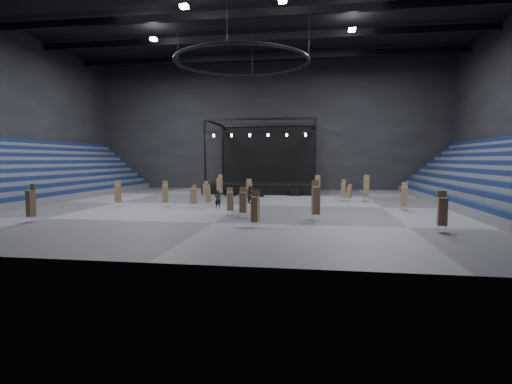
# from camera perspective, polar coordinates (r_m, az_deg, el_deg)

# --- Properties ---
(floor) EXTENTS (50.00, 50.00, 0.00)m
(floor) POSITION_cam_1_polar(r_m,az_deg,el_deg) (37.06, -1.99, -1.88)
(floor) COLOR #515153
(floor) RESTS_ON ground
(ceiling) EXTENTS (50.00, 42.00, 0.20)m
(ceiling) POSITION_cam_1_polar(r_m,az_deg,el_deg) (39.32, -2.07, 25.18)
(ceiling) COLOR black
(ceiling) RESTS_ON wall_back
(wall_back) EXTENTS (50.00, 0.20, 18.00)m
(wall_back) POSITION_cam_1_polar(r_m,az_deg,el_deg) (57.79, 1.85, 9.40)
(wall_back) COLOR black
(wall_back) RESTS_ON ground
(wall_front) EXTENTS (50.00, 0.20, 18.00)m
(wall_front) POSITION_cam_1_polar(r_m,az_deg,el_deg) (17.30, -15.80, 20.52)
(wall_front) COLOR black
(wall_front) RESTS_ON ground
(bleachers_left) EXTENTS (7.20, 40.00, 6.40)m
(bleachers_left) POSITION_cam_1_polar(r_m,az_deg,el_deg) (46.88, -30.75, 0.96)
(bleachers_left) COLOR #505052
(bleachers_left) RESTS_ON floor
(bleachers_right) EXTENTS (7.20, 40.00, 6.40)m
(bleachers_right) POSITION_cam_1_polar(r_m,az_deg,el_deg) (39.73, 32.58, 0.33)
(bleachers_right) COLOR #505052
(bleachers_right) RESTS_ON floor
(stage) EXTENTS (14.00, 10.00, 9.20)m
(stage) POSITION_cam_1_polar(r_m,az_deg,el_deg) (52.94, 1.23, 1.66)
(stage) COLOR black
(stage) RESTS_ON floor
(truss_ring) EXTENTS (12.30, 12.30, 5.15)m
(truss_ring) POSITION_cam_1_polar(r_m,az_deg,el_deg) (37.86, -2.05, 18.07)
(truss_ring) COLOR black
(truss_ring) RESTS_ON ceiling
(roof_girders) EXTENTS (49.00, 30.35, 0.70)m
(roof_girders) POSITION_cam_1_polar(r_m,az_deg,el_deg) (39.04, -2.07, 24.08)
(roof_girders) COLOR black
(roof_girders) RESTS_ON ceiling
(floodlights) EXTENTS (28.60, 16.60, 0.25)m
(floodlights) POSITION_cam_1_polar(r_m,az_deg,el_deg) (35.15, -3.39, 25.27)
(floodlights) COLOR white
(floodlights) RESTS_ON roof_girders
(flight_case_left) EXTENTS (1.39, 0.83, 0.88)m
(flight_case_left) POSITION_cam_1_polar(r_m,az_deg,el_deg) (46.53, -3.63, -0.01)
(flight_case_left) COLOR black
(flight_case_left) RESTS_ON floor
(flight_case_mid) EXTENTS (1.51, 1.13, 0.90)m
(flight_case_mid) POSITION_cam_1_polar(r_m,az_deg,el_deg) (45.22, 0.21, -0.12)
(flight_case_mid) COLOR black
(flight_case_mid) RESTS_ON floor
(flight_case_right) EXTENTS (1.27, 0.70, 0.82)m
(flight_case_right) POSITION_cam_1_polar(r_m,az_deg,el_deg) (46.61, 5.57, -0.05)
(flight_case_right) COLOR black
(flight_case_right) RESTS_ON floor
(chair_stack_0) EXTENTS (0.57, 0.57, 2.00)m
(chair_stack_0) POSITION_cam_1_polar(r_m,az_deg,el_deg) (35.38, -8.93, -0.51)
(chair_stack_0) COLOR silver
(chair_stack_0) RESTS_ON floor
(chair_stack_1) EXTENTS (0.55, 0.55, 1.99)m
(chair_stack_1) POSITION_cam_1_polar(r_m,az_deg,el_deg) (36.70, -6.87, -0.33)
(chair_stack_1) COLOR silver
(chair_stack_1) RESTS_ON floor
(chair_stack_2) EXTENTS (0.57, 0.57, 2.35)m
(chair_stack_2) POSITION_cam_1_polar(r_m,az_deg,el_deg) (35.17, 20.43, -0.50)
(chair_stack_2) COLOR silver
(chair_stack_2) RESTS_ON floor
(chair_stack_3) EXTENTS (0.57, 0.57, 2.25)m
(chair_stack_3) POSITION_cam_1_polar(r_m,az_deg,el_deg) (28.68, -1.88, -1.40)
(chair_stack_3) COLOR silver
(chair_stack_3) RESTS_ON floor
(chair_stack_4) EXTENTS (0.60, 0.60, 2.12)m
(chair_stack_4) POSITION_cam_1_polar(r_m,az_deg,el_deg) (30.13, -3.73, -1.25)
(chair_stack_4) COLOR silver
(chair_stack_4) RESTS_ON floor
(chair_stack_5) EXTENTS (0.60, 0.60, 2.68)m
(chair_stack_5) POSITION_cam_1_polar(r_m,az_deg,el_deg) (41.25, 15.49, 0.57)
(chair_stack_5) COLOR silver
(chair_stack_5) RESTS_ON floor
(chair_stack_6) EXTENTS (0.49, 0.49, 2.21)m
(chair_stack_6) POSITION_cam_1_polar(r_m,az_deg,el_deg) (41.61, 12.39, 0.31)
(chair_stack_6) COLOR silver
(chair_stack_6) RESTS_ON floor
(chair_stack_7) EXTENTS (0.61, 0.61, 2.52)m
(chair_stack_7) POSITION_cam_1_polar(r_m,az_deg,el_deg) (45.62, -5.22, 1.01)
(chair_stack_7) COLOR silver
(chair_stack_7) RESTS_ON floor
(chair_stack_8) EXTENTS (0.55, 0.55, 1.73)m
(chair_stack_8) POSITION_cam_1_polar(r_m,az_deg,el_deg) (41.59, 13.18, 0.01)
(chair_stack_8) COLOR silver
(chair_stack_8) RESTS_ON floor
(chair_stack_9) EXTENTS (0.52, 0.52, 2.32)m
(chair_stack_9) POSITION_cam_1_polar(r_m,az_deg,el_deg) (24.68, -0.10, -2.39)
(chair_stack_9) COLOR silver
(chair_stack_9) RESTS_ON floor
(chair_stack_10) EXTENTS (0.55, 0.55, 2.41)m
(chair_stack_10) POSITION_cam_1_polar(r_m,az_deg,el_deg) (25.45, 25.08, -2.46)
(chair_stack_10) COLOR silver
(chair_stack_10) RESTS_ON floor
(chair_stack_11) EXTENTS (0.54, 0.54, 2.75)m
(chair_stack_11) POSITION_cam_1_polar(r_m,az_deg,el_deg) (38.20, 8.76, 0.37)
(chair_stack_11) COLOR silver
(chair_stack_11) RESTS_ON floor
(chair_stack_12) EXTENTS (0.59, 0.59, 2.36)m
(chair_stack_12) POSITION_cam_1_polar(r_m,az_deg,el_deg) (37.78, -19.12, -0.13)
(chair_stack_12) COLOR silver
(chair_stack_12) RESTS_ON floor
(chair_stack_13) EXTENTS (0.56, 0.56, 2.59)m
(chair_stack_13) POSITION_cam_1_polar(r_m,az_deg,el_deg) (30.94, -29.48, -1.34)
(chair_stack_13) COLOR silver
(chair_stack_13) RESTS_ON floor
(chair_stack_14) EXTENTS (0.61, 0.61, 2.80)m
(chair_stack_14) POSITION_cam_1_polar(r_m,az_deg,el_deg) (27.99, 8.54, -1.11)
(chair_stack_14) COLOR silver
(chair_stack_14) RESTS_ON floor
(chair_stack_15) EXTENTS (0.56, 0.56, 2.30)m
(chair_stack_15) POSITION_cam_1_polar(r_m,az_deg,el_deg) (36.73, -12.85, -0.17)
(chair_stack_15) COLOR silver
(chair_stack_15) RESTS_ON floor
(chair_stack_16) EXTENTS (0.52, 0.52, 2.00)m
(chair_stack_16) POSITION_cam_1_polar(r_m,az_deg,el_deg) (41.55, -7.22, 0.27)
(chair_stack_16) COLOR silver
(chair_stack_16) RESTS_ON floor
(chair_stack_17) EXTENTS (0.64, 0.64, 2.34)m
(chair_stack_17) POSITION_cam_1_polar(r_m,az_deg,el_deg) (38.93, -0.97, 0.27)
(chair_stack_17) COLOR silver
(chair_stack_17) RESTS_ON floor
(man_center) EXTENTS (0.61, 0.42, 1.58)m
(man_center) POSITION_cam_1_polar(r_m,az_deg,el_deg) (34.69, -5.47, -1.03)
(man_center) COLOR black
(man_center) RESTS_ON floor
(crew_member) EXTENTS (0.89, 0.99, 1.68)m
(crew_member) POSITION_cam_1_polar(r_m,az_deg,el_deg) (38.46, -0.80, -0.38)
(crew_member) COLOR black
(crew_member) RESTS_ON floor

